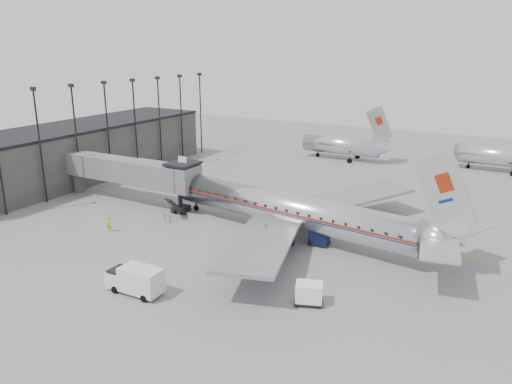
{
  "coord_description": "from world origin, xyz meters",
  "views": [
    {
      "loc": [
        28.32,
        -44.03,
        20.43
      ],
      "look_at": [
        0.03,
        6.48,
        3.2
      ],
      "focal_mm": 35.0,
      "sensor_mm": 36.0,
      "label": 1
    }
  ],
  "objects_px": {
    "baggage_cart_navy": "(319,237)",
    "ramp_worker": "(109,224)",
    "baggage_cart_white": "(309,293)",
    "service_van": "(135,279)",
    "airliner": "(294,211)"
  },
  "relations": [
    {
      "from": "baggage_cart_navy",
      "to": "ramp_worker",
      "type": "xyz_separation_m",
      "value": [
        -22.19,
        -8.0,
        0.04
      ]
    },
    {
      "from": "baggage_cart_white",
      "to": "service_van",
      "type": "bearing_deg",
      "value": -178.11
    },
    {
      "from": "airliner",
      "to": "baggage_cart_white",
      "type": "relative_size",
      "value": 13.7
    },
    {
      "from": "airliner",
      "to": "service_van",
      "type": "bearing_deg",
      "value": -100.68
    },
    {
      "from": "airliner",
      "to": "ramp_worker",
      "type": "distance_m",
      "value": 20.85
    },
    {
      "from": "airliner",
      "to": "baggage_cart_white",
      "type": "height_order",
      "value": "airliner"
    },
    {
      "from": "baggage_cart_white",
      "to": "airliner",
      "type": "bearing_deg",
      "value": 99.88
    },
    {
      "from": "airliner",
      "to": "ramp_worker",
      "type": "height_order",
      "value": "airliner"
    },
    {
      "from": "airliner",
      "to": "baggage_cart_navy",
      "type": "xyz_separation_m",
      "value": [
        3.45,
        -0.9,
        -2.1
      ]
    },
    {
      "from": "airliner",
      "to": "ramp_worker",
      "type": "xyz_separation_m",
      "value": [
        -18.74,
        -8.9,
        -2.06
      ]
    },
    {
      "from": "ramp_worker",
      "to": "baggage_cart_white",
      "type": "bearing_deg",
      "value": -17.96
    },
    {
      "from": "baggage_cart_white",
      "to": "ramp_worker",
      "type": "relative_size",
      "value": 1.48
    },
    {
      "from": "baggage_cart_white",
      "to": "ramp_worker",
      "type": "bearing_deg",
      "value": 151.11
    },
    {
      "from": "service_van",
      "to": "baggage_cart_navy",
      "type": "xyz_separation_m",
      "value": [
        9.6,
        17.53,
        -0.38
      ]
    },
    {
      "from": "service_van",
      "to": "airliner",
      "type": "bearing_deg",
      "value": 70.69
    }
  ]
}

